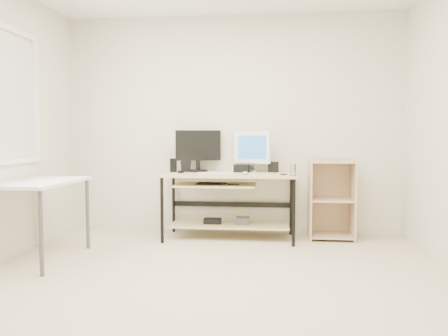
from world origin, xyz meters
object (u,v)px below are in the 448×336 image
black_monitor (198,148)px  desk (227,192)px  side_table (39,189)px  audio_controller (174,165)px  shelf_unit (331,199)px  white_imac (252,148)px

black_monitor → desk: bearing=-44.9°
side_table → audio_controller: 1.54m
shelf_unit → black_monitor: 1.64m
side_table → black_monitor: black_monitor is taller
desk → white_imac: (0.27, 0.19, 0.49)m
desk → white_imac: white_imac is taller
desk → shelf_unit: (1.18, 0.16, -0.09)m
side_table → white_imac: size_ratio=2.08×
side_table → black_monitor: bearing=43.8°
side_table → white_imac: (1.93, 1.25, 0.36)m
side_table → shelf_unit: shelf_unit is taller
shelf_unit → side_table: bearing=-156.7°
desk → side_table: size_ratio=1.50×
audio_controller → shelf_unit: bearing=-5.6°
desk → white_imac: 0.59m
shelf_unit → white_imac: bearing=177.8°
desk → black_monitor: (-0.36, 0.18, 0.49)m
desk → black_monitor: size_ratio=2.87×
side_table → white_imac: white_imac is taller
desk → shelf_unit: 1.19m
side_table → white_imac: bearing=33.1°
black_monitor → audio_controller: bearing=179.0°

